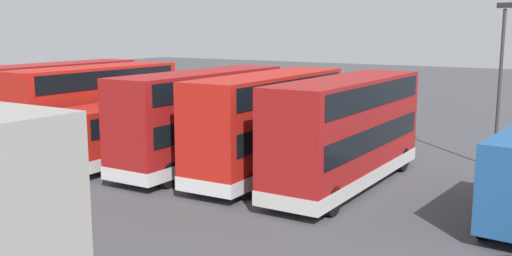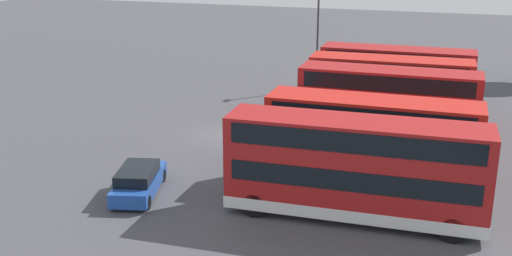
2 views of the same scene
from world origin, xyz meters
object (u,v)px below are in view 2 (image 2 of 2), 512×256
Objects in this scene: bus_double_decker_fifth at (371,141)px; bus_single_deck_fourth at (381,136)px; box_truck_blue at (417,68)px; car_hatchback_silver at (139,181)px; bus_double_decker_second at (389,90)px; bus_double_decker_third at (387,104)px; bus_double_decker_sixth at (355,167)px; lamp_post_tall at (318,34)px; waste_bin_yellow at (258,127)px; bus_double_decker_near_end at (396,78)px.

bus_single_deck_fourth is at bearing 179.16° from bus_double_decker_fifth.
box_truck_blue reaches higher than car_hatchback_silver.
bus_single_deck_fourth is at bearing 3.40° from bus_double_decker_second.
bus_double_decker_fifth is (7.11, 0.08, -0.00)m from bus_double_decker_third.
bus_double_decker_sixth is 1.49× the size of lamp_post_tall.
box_truck_blue is 1.00× the size of lamp_post_tall.
bus_single_deck_fourth is (7.25, 0.43, -0.83)m from bus_double_decker_second.
bus_double_decker_second and bus_double_decker_sixth have the same top height.
waste_bin_yellow is at bearing 166.87° from car_hatchback_silver.
bus_double_decker_third is 1.02× the size of bus_single_deck_fourth.
bus_double_decker_third is at bearing 179.53° from bus_double_decker_sixth.
lamp_post_tall reaches higher than bus_double_decker_near_end.
box_truck_blue is (-14.76, 0.61, -0.74)m from bus_double_decker_third.
bus_double_decker_third reaches higher than waste_bin_yellow.
lamp_post_tall is at bearing -69.89° from box_truck_blue.
lamp_post_tall reaches higher than box_truck_blue.
box_truck_blue is 28.62m from car_hatchback_silver.
bus_double_decker_fifth reaches higher than car_hatchback_silver.
bus_double_decker_near_end is at bearing 151.82° from car_hatchback_silver.
bus_double_decker_sixth is at bearing -2.54° from bus_double_decker_fifth.
box_truck_blue is at bearing 175.35° from bus_double_decker_second.
bus_double_decker_second is 2.16× the size of car_hatchback_silver.
lamp_post_tall is (-22.84, -7.00, 2.07)m from bus_double_decker_sixth.
car_hatchback_silver is (26.38, -11.03, -1.01)m from box_truck_blue.
bus_double_decker_third is at bearing 2.23° from bus_double_decker_near_end.
lamp_post_tall is at bearing -149.31° from bus_double_decker_third.
box_truck_blue is at bearing 173.16° from bus_double_decker_near_end.
car_hatchback_silver is 0.63× the size of lamp_post_tall.
bus_double_decker_sixth is at bearing -1.74° from bus_single_deck_fourth.
lamp_post_tall is at bearing -141.08° from bus_double_decker_second.
bus_double_decker_near_end is 3.76m from bus_double_decker_second.
car_hatchback_silver is at bearing -28.18° from bus_double_decker_near_end.
bus_double_decker_fifth and bus_double_decker_sixth have the same top height.
bus_double_decker_third reaches higher than box_truck_blue.
waste_bin_yellow is at bearing -110.04° from bus_single_deck_fourth.
bus_double_decker_near_end is 7.55m from box_truck_blue.
bus_double_decker_fifth is at bearing -0.84° from bus_single_deck_fourth.
bus_double_decker_fifth is 1.36× the size of box_truck_blue.
bus_double_decker_sixth is at bearing -1.56° from box_truck_blue.
bus_double_decker_fifth is 20.46m from lamp_post_tall.
bus_single_deck_fourth is 17.48m from lamp_post_tall.
bus_double_decker_second is at bearing -179.16° from bus_double_decker_sixth.
waste_bin_yellow is at bearing -84.33° from bus_double_decker_third.
bus_double_decker_second reaches higher than waste_bin_yellow.
car_hatchback_silver is (4.51, -10.50, -1.75)m from bus_double_decker_fifth.
waste_bin_yellow is at bearing -60.36° from bus_double_decker_second.
box_truck_blue reaches higher than waste_bin_yellow.
bus_double_decker_third is 10.90m from bus_double_decker_sixth.
bus_single_deck_fourth is at bearing 2.15° from bus_double_decker_near_end.
bus_double_decker_sixth is at bearing 93.99° from car_hatchback_silver.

